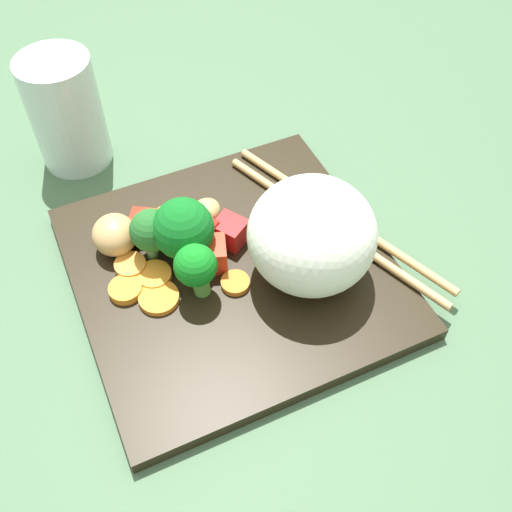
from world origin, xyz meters
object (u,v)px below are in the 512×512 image
object	(u,v)px
carrot_slice_1	(131,266)
rice_mound	(312,235)
square_plate	(233,270)
broccoli_floret_0	(196,267)
drinking_glass	(66,112)
chopstick_pair	(335,220)

from	to	relation	value
carrot_slice_1	rice_mound	bearing A→B (deg)	-24.76
square_plate	broccoli_floret_0	world-z (taller)	broccoli_floret_0
carrot_slice_1	drinking_glass	size ratio (longest dim) A/B	0.24
broccoli_floret_0	carrot_slice_1	world-z (taller)	broccoli_floret_0
square_plate	drinking_glass	world-z (taller)	drinking_glass
rice_mound	carrot_slice_1	xyz separation A→B (cm)	(-12.85, 5.93, -3.86)
rice_mound	broccoli_floret_0	world-z (taller)	rice_mound
square_plate	chopstick_pair	world-z (taller)	chopstick_pair
rice_mound	carrot_slice_1	size ratio (longest dim) A/B	3.90
rice_mound	carrot_slice_1	world-z (taller)	rice_mound
carrot_slice_1	drinking_glass	distance (cm)	16.77
square_plate	rice_mound	world-z (taller)	rice_mound
rice_mound	drinking_glass	size ratio (longest dim) A/B	0.92
carrot_slice_1	drinking_glass	world-z (taller)	drinking_glass
carrot_slice_1	drinking_glass	xyz separation A→B (cm)	(-0.40, 16.36, 3.65)
chopstick_pair	drinking_glass	xyz separation A→B (cm)	(-17.64, 18.81, 3.70)
square_plate	chopstick_pair	distance (cm)	9.80
drinking_glass	chopstick_pair	bearing A→B (deg)	-46.84
square_plate	drinking_glass	xyz separation A→B (cm)	(-7.91, 19.40, 4.68)
rice_mound	drinking_glass	bearing A→B (deg)	120.73
rice_mound	square_plate	bearing A→B (deg)	151.58
rice_mound	drinking_glass	distance (cm)	25.94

